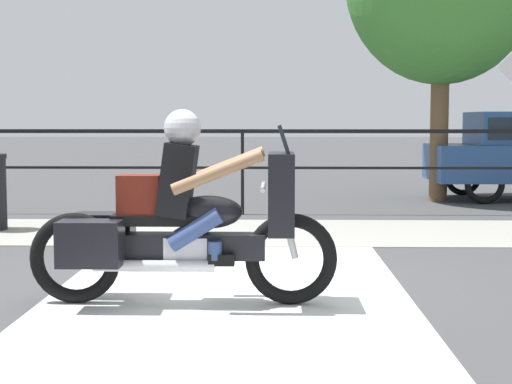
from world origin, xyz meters
name	(u,v)px	position (x,y,z in m)	size (l,w,h in m)	color
ground_plane	(217,288)	(0.00, 0.00, 0.00)	(120.00, 120.00, 0.00)	#424244
sidewalk_band	(236,232)	(0.00, 3.40, 0.01)	(44.00, 2.40, 0.01)	#99968E
crosswalk_band	(229,293)	(0.12, -0.20, 0.00)	(2.99, 6.00, 0.01)	silver
fence_railing	(242,148)	(0.00, 5.32, 1.03)	(36.00, 0.05, 1.31)	black
motorcycle	(183,220)	(-0.23, -0.57, 0.67)	(2.43, 0.76, 1.54)	black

